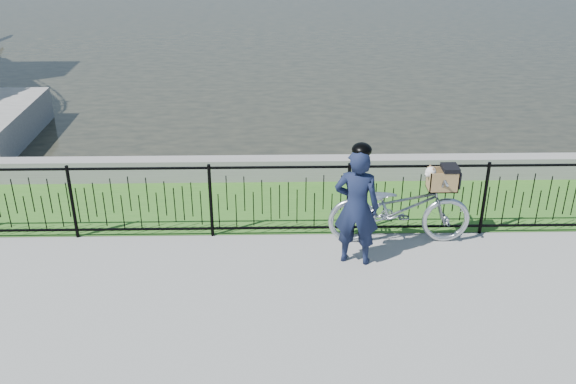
{
  "coord_description": "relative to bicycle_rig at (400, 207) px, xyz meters",
  "views": [
    {
      "loc": [
        -0.05,
        -6.73,
        4.75
      ],
      "look_at": [
        0.11,
        1.0,
        1.0
      ],
      "focal_mm": 40.0,
      "sensor_mm": 36.0,
      "label": 1
    }
  ],
  "objects": [
    {
      "name": "quay_wall",
      "position": [
        -1.73,
        2.21,
        -0.35
      ],
      "size": [
        60.0,
        0.3,
        0.4
      ],
      "primitive_type": "cube",
      "color": "gray",
      "rests_on": "ground"
    },
    {
      "name": "fence",
      "position": [
        -1.73,
        0.21,
        0.03
      ],
      "size": [
        14.0,
        0.06,
        1.15
      ],
      "primitive_type": null,
      "color": "black",
      "rests_on": "ground"
    },
    {
      "name": "grass_strip",
      "position": [
        -1.73,
        1.21,
        -0.54
      ],
      "size": [
        60.0,
        2.0,
        0.01
      ],
      "primitive_type": "cube",
      "color": "#346620",
      "rests_on": "ground"
    },
    {
      "name": "cyclist",
      "position": [
        -0.71,
        -0.53,
        0.31
      ],
      "size": [
        0.68,
        0.53,
        1.74
      ],
      "color": "#121933",
      "rests_on": "ground"
    },
    {
      "name": "bicycle_rig",
      "position": [
        0.0,
        0.0,
        0.0
      ],
      "size": [
        2.05,
        0.71,
        1.21
      ],
      "color": "#AEB3BA",
      "rests_on": "ground"
    },
    {
      "name": "ground",
      "position": [
        -1.73,
        -1.39,
        -0.55
      ],
      "size": [
        120.0,
        120.0,
        0.0
      ],
      "primitive_type": "plane",
      "color": "gray",
      "rests_on": "ground"
    }
  ]
}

